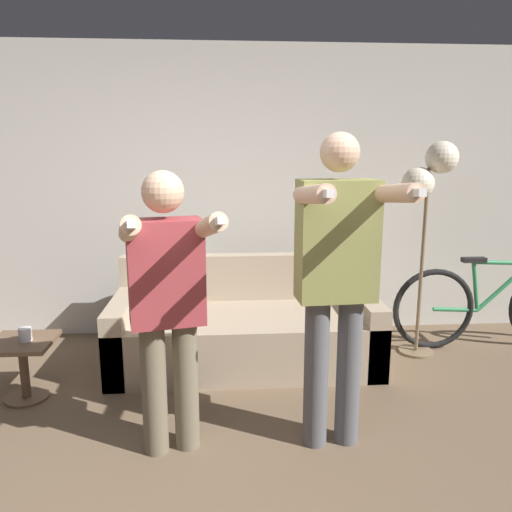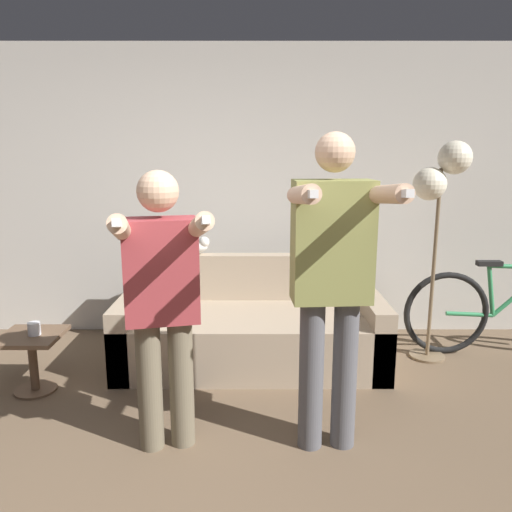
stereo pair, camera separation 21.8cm
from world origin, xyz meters
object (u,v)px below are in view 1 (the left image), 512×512
at_px(couch, 245,330).
at_px(person_right, 337,273).
at_px(cup, 25,334).
at_px(floor_lamp, 429,183).
at_px(cat, 176,248).
at_px(person_left, 167,296).
at_px(bicycle, 491,306).
at_px(side_table, 23,357).

bearing_deg(couch, person_right, -69.81).
bearing_deg(cup, couch, 19.66).
bearing_deg(floor_lamp, cat, 171.67).
height_order(couch, floor_lamp, floor_lamp).
relative_size(person_left, cup, 17.64).
bearing_deg(cat, bicycle, -4.63).
distance_m(cat, cup, 1.37).
relative_size(person_right, cup, 19.80).
xyz_separation_m(couch, side_table, (-1.54, -0.53, 0.04)).
bearing_deg(person_left, person_right, -12.32).
bearing_deg(cat, side_table, -137.76).
relative_size(cup, bicycle, 0.05).
xyz_separation_m(cat, side_table, (-0.98, -0.89, -0.57)).
relative_size(cat, cup, 5.63).
bearing_deg(couch, floor_lamp, 2.44).
height_order(person_right, cup, person_right).
height_order(cat, side_table, cat).
xyz_separation_m(person_left, person_right, (0.92, 0.00, 0.11)).
height_order(person_right, floor_lamp, person_right).
xyz_separation_m(cup, bicycle, (3.65, 0.68, -0.10)).
height_order(person_left, person_right, person_right).
xyz_separation_m(person_right, cat, (-1.01, 1.58, -0.15)).
bearing_deg(bicycle, person_right, -141.25).
bearing_deg(side_table, cup, -11.71).
distance_m(person_left, cup, 1.32).
bearing_deg(floor_lamp, person_left, -146.64).
bearing_deg(cup, cat, 43.43).
distance_m(cat, side_table, 1.45).
height_order(person_right, bicycle, person_right).
relative_size(couch, person_left, 1.30).
bearing_deg(side_table, couch, 19.05).
bearing_deg(person_right, side_table, 157.57).
relative_size(person_right, floor_lamp, 1.01).
relative_size(couch, person_right, 1.16).
bearing_deg(side_table, cat, 42.24).
xyz_separation_m(couch, cat, (-0.56, 0.36, 0.62)).
height_order(person_right, cat, person_right).
distance_m(person_right, side_table, 2.22).
bearing_deg(person_right, floor_lamp, 47.85).
distance_m(couch, person_right, 1.51).
xyz_separation_m(person_left, cat, (-0.08, 1.58, -0.04)).
distance_m(cup, bicycle, 3.71).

